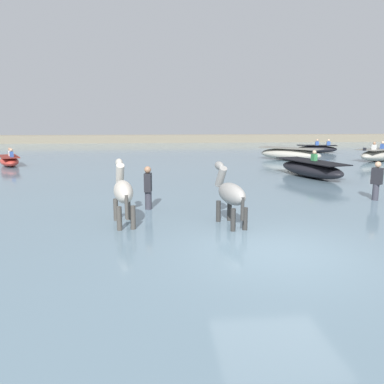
{
  "coord_description": "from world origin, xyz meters",
  "views": [
    {
      "loc": [
        -2.37,
        -7.21,
        2.99
      ],
      "look_at": [
        -1.43,
        3.98,
        0.84
      ],
      "focal_mm": 35.77,
      "sensor_mm": 36.0,
      "label": 1
    }
  ],
  "objects": [
    {
      "name": "boat_far_inshore",
      "position": [
        11.76,
        16.25,
        0.74
      ],
      "size": [
        4.06,
        3.16,
        1.26
      ],
      "color": "#B2AD9E",
      "rests_on": "water_surface"
    },
    {
      "name": "boat_mid_outer",
      "position": [
        10.13,
        22.47,
        0.65
      ],
      "size": [
        3.3,
        1.7,
        1.08
      ],
      "color": "black",
      "rests_on": "water_surface"
    },
    {
      "name": "boat_mid_channel",
      "position": [
        4.59,
        9.87,
        0.72
      ],
      "size": [
        2.32,
        4.34,
        1.23
      ],
      "color": "black",
      "rests_on": "water_surface"
    },
    {
      "name": "horse_lead_grey",
      "position": [
        -0.63,
        2.08,
        1.11
      ],
      "size": [
        0.75,
        1.74,
        1.88
      ],
      "color": "gray",
      "rests_on": "ground"
    },
    {
      "name": "boat_far_offshore",
      "position": [
        -11.0,
        15.46,
        0.64
      ],
      "size": [
        2.02,
        2.79,
        1.04
      ],
      "color": "#BC382D",
      "rests_on": "water_surface"
    },
    {
      "name": "water_surface",
      "position": [
        0.0,
        10.0,
        0.17
      ],
      "size": [
        90.0,
        90.0,
        0.34
      ],
      "primitive_type": "cube",
      "color": "slate",
      "rests_on": "ground"
    },
    {
      "name": "boat_near_starboard",
      "position": [
        6.07,
        17.05,
        0.75
      ],
      "size": [
        3.94,
        3.88,
        0.81
      ],
      "color": "#B2AD9E",
      "rests_on": "water_surface"
    },
    {
      "name": "ground_plane",
      "position": [
        0.0,
        0.0,
        0.0
      ],
      "size": [
        120.0,
        120.0,
        0.0
      ],
      "primitive_type": "plane",
      "color": "#84755B"
    },
    {
      "name": "person_spectator_far",
      "position": [
        4.71,
        4.64,
        0.87
      ],
      "size": [
        0.35,
        0.38,
        1.63
      ],
      "color": "#383842",
      "rests_on": "ground"
    },
    {
      "name": "horse_trailing_pinto",
      "position": [
        -3.32,
        2.4,
        1.15
      ],
      "size": [
        0.72,
        1.8,
        1.94
      ],
      "color": "beige",
      "rests_on": "ground"
    },
    {
      "name": "far_shoreline",
      "position": [
        0.0,
        37.4,
        0.6
      ],
      "size": [
        80.0,
        2.4,
        1.19
      ],
      "primitive_type": "cube",
      "color": "gray",
      "rests_on": "ground"
    },
    {
      "name": "person_wading_mid",
      "position": [
        -2.74,
        3.97,
        0.87
      ],
      "size": [
        0.23,
        0.34,
        1.63
      ],
      "color": "#383842",
      "rests_on": "ground"
    }
  ]
}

